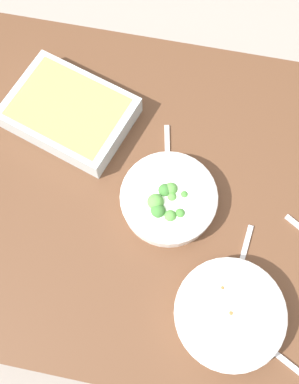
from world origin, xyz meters
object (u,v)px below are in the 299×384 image
object	(u,v)px
spoon_by_broccoli	(168,166)
broccoli_bowl	(168,199)
fork_on_table	(297,370)
baking_dish	(69,112)
spoon_by_stew	(239,271)
stew_bowl	(229,314)

from	to	relation	value
spoon_by_broccoli	broccoli_bowl	bearing A→B (deg)	-78.81
fork_on_table	broccoli_bowl	bearing A→B (deg)	136.87
broccoli_bowl	spoon_by_broccoli	bearing A→B (deg)	101.19
broccoli_bowl	baking_dish	xyz separation A→B (m)	(-0.29, 0.18, 0.00)
spoon_by_stew	spoon_by_broccoli	distance (m)	0.31
stew_bowl	fork_on_table	distance (m)	0.19
stew_bowl	spoon_by_broccoli	distance (m)	0.38
stew_bowl	spoon_by_broccoli	xyz separation A→B (m)	(-0.20, 0.33, -0.03)
spoon_by_broccoli	fork_on_table	size ratio (longest dim) A/B	1.06
fork_on_table	stew_bowl	bearing A→B (deg)	152.64
broccoli_bowl	fork_on_table	size ratio (longest dim) A/B	1.39
broccoli_bowl	fork_on_table	xyz separation A→B (m)	(0.34, -0.32, -0.03)
spoon_by_broccoli	stew_bowl	bearing A→B (deg)	-59.18
spoon_by_broccoli	fork_on_table	xyz separation A→B (m)	(0.36, -0.41, -0.00)
broccoli_bowl	baking_dish	bearing A→B (deg)	148.21
fork_on_table	spoon_by_stew	bearing A→B (deg)	128.53
baking_dish	spoon_by_broccoli	distance (m)	0.28
spoon_by_stew	spoon_by_broccoli	bearing A→B (deg)	132.89
broccoli_bowl	spoon_by_broccoli	xyz separation A→B (m)	(-0.02, 0.09, -0.03)
spoon_by_stew	fork_on_table	size ratio (longest dim) A/B	1.06
baking_dish	spoon_by_stew	size ratio (longest dim) A/B	2.01
baking_dish	broccoli_bowl	bearing A→B (deg)	-31.79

